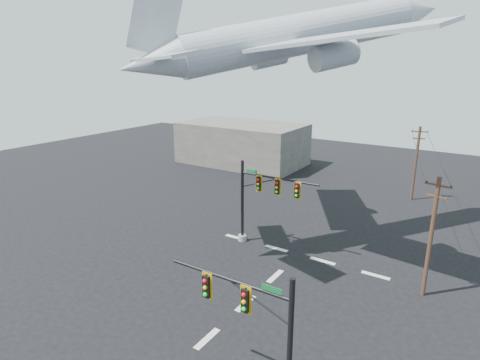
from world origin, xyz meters
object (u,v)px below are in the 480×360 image
Objects in this scene: signal_mast_near at (261,336)px; airliner at (299,36)px; signal_mast_far at (259,200)px; utility_pole_b at (416,162)px; utility_pole_a at (431,236)px.

airliner is (-6.32, 16.31, 12.93)m from signal_mast_near.
utility_pole_b reaches higher than signal_mast_far.
utility_pole_a is 0.99× the size of utility_pole_b.
signal_mast_far is at bearing -125.48° from utility_pole_b.
utility_pole_b is 21.93m from airliner.
airliner is at bearing -178.89° from utility_pole_a.
utility_pole_a is 16.69m from airliner.
utility_pole_a reaches higher than signal_mast_far.
utility_pole_b is 0.34× the size of airliner.
utility_pole_b is at bearing 66.41° from signal_mast_far.
utility_pole_b is (-4.36, 19.85, 0.05)m from utility_pole_a.
signal_mast_near is at bearing -124.71° from airliner.
utility_pole_b is at bearing 118.35° from utility_pole_a.
airliner is (-6.53, -16.96, 12.27)m from utility_pole_b.
airliner reaches higher than signal_mast_far.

